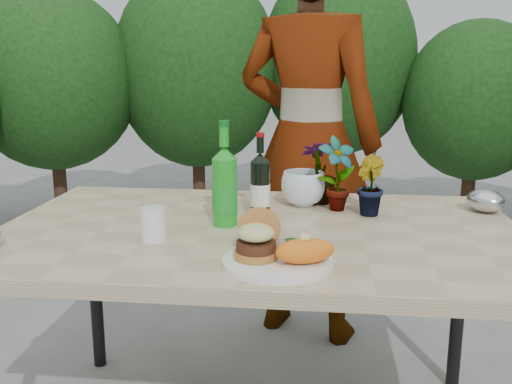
# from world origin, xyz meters

# --- Properties ---
(patio_table) EXTENTS (1.60, 1.00, 0.75)m
(patio_table) POSITION_xyz_m (0.00, 0.00, 0.69)
(patio_table) COLOR tan
(patio_table) RESTS_ON ground
(shrub_hedge) EXTENTS (6.89, 5.10, 2.11)m
(shrub_hedge) POSITION_xyz_m (0.42, 1.52, 1.14)
(shrub_hedge) COLOR #382316
(shrub_hedge) RESTS_ON ground
(dinner_plate) EXTENTS (0.28, 0.28, 0.01)m
(dinner_plate) POSITION_xyz_m (0.08, -0.32, 0.76)
(dinner_plate) COLOR white
(dinner_plate) RESTS_ON patio_table
(burger_stack) EXTENTS (0.11, 0.16, 0.11)m
(burger_stack) POSITION_xyz_m (0.03, -0.30, 0.81)
(burger_stack) COLOR #B7722D
(burger_stack) RESTS_ON dinner_plate
(sweet_potato) EXTENTS (0.17, 0.12, 0.06)m
(sweet_potato) POSITION_xyz_m (0.15, -0.34, 0.80)
(sweet_potato) COLOR orange
(sweet_potato) RESTS_ON dinner_plate
(grilled_veg) EXTENTS (0.08, 0.05, 0.03)m
(grilled_veg) POSITION_xyz_m (0.10, -0.23, 0.78)
(grilled_veg) COLOR olive
(grilled_veg) RESTS_ON dinner_plate
(wine_bottle) EXTENTS (0.07, 0.07, 0.28)m
(wine_bottle) POSITION_xyz_m (-0.01, 0.13, 0.85)
(wine_bottle) COLOR black
(wine_bottle) RESTS_ON patio_table
(sparkling_water) EXTENTS (0.08, 0.08, 0.33)m
(sparkling_water) POSITION_xyz_m (-0.11, 0.01, 0.87)
(sparkling_water) COLOR #1A931F
(sparkling_water) RESTS_ON patio_table
(plastic_cup) EXTENTS (0.07, 0.07, 0.09)m
(plastic_cup) POSITION_xyz_m (-0.28, -0.16, 0.80)
(plastic_cup) COLOR white
(plastic_cup) RESTS_ON patio_table
(seedling_left) EXTENTS (0.16, 0.14, 0.25)m
(seedling_left) POSITION_xyz_m (0.24, 0.24, 0.88)
(seedling_left) COLOR #1E511C
(seedling_left) RESTS_ON patio_table
(seedling_mid) EXTENTS (0.12, 0.13, 0.20)m
(seedling_mid) POSITION_xyz_m (0.34, 0.20, 0.85)
(seedling_mid) COLOR #28511B
(seedling_mid) RESTS_ON patio_table
(seedling_right) EXTENTS (0.15, 0.15, 0.22)m
(seedling_right) POSITION_xyz_m (0.18, 0.34, 0.86)
(seedling_right) COLOR #235F20
(seedling_right) RESTS_ON patio_table
(blue_bowl) EXTENTS (0.18, 0.18, 0.12)m
(blue_bowl) POSITION_xyz_m (0.12, 0.29, 0.81)
(blue_bowl) COLOR silver
(blue_bowl) RESTS_ON patio_table
(foil_packet_right) EXTENTS (0.17, 0.17, 0.08)m
(foil_packet_right) POSITION_xyz_m (0.74, 0.27, 0.79)
(foil_packet_right) COLOR #B5B8BC
(foil_packet_right) RESTS_ON patio_table
(person) EXTENTS (0.76, 0.61, 1.80)m
(person) POSITION_xyz_m (0.13, 0.84, 0.90)
(person) COLOR #96614B
(person) RESTS_ON ground
(terracotta_pot) EXTENTS (0.17, 0.17, 0.14)m
(terracotta_pot) POSITION_xyz_m (-1.55, 1.72, 0.07)
(terracotta_pot) COLOR #B5522E
(terracotta_pot) RESTS_ON ground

